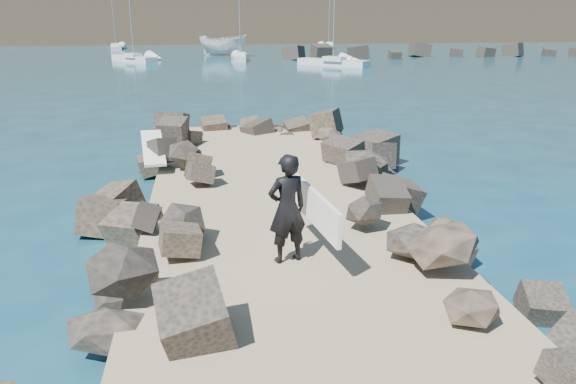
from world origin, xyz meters
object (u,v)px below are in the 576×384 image
object	(u,v)px
surfboard_resting	(153,151)
sailboat_d	(329,46)
surfer_with_board	(291,208)
boat_imported	(223,45)

from	to	relation	value
surfboard_resting	sailboat_d	distance (m)	74.30
surfer_with_board	sailboat_d	bearing A→B (deg)	76.96
boat_imported	sailboat_d	bearing A→B (deg)	-13.12
surfboard_resting	sailboat_d	xyz separation A→B (m)	(21.17, 71.22, -0.69)
surfboard_resting	boat_imported	distance (m)	56.28
surfer_with_board	sailboat_d	xyz separation A→B (m)	(18.18, 78.52, -1.26)
boat_imported	surfer_with_board	bearing A→B (deg)	-146.22
surfboard_resting	boat_imported	xyz separation A→B (m)	(4.34, 56.11, 0.29)
boat_imported	surfer_with_board	xyz separation A→B (m)	(-1.34, -63.42, 0.28)
sailboat_d	boat_imported	bearing A→B (deg)	-138.11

